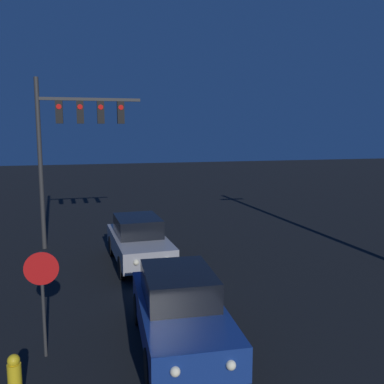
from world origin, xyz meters
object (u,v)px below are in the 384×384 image
object	(u,v)px
car_far	(139,240)
traffic_signal_mast	(71,131)
car_near	(180,309)
stop_sign	(42,284)
fire_hydrant	(15,380)

from	to	relation	value
car_far	traffic_signal_mast	world-z (taller)	traffic_signal_mast
car_near	car_far	xyz separation A→B (m)	(-0.08, 6.16, 0.00)
car_far	stop_sign	size ratio (longest dim) A/B	1.99
fire_hydrant	car_far	bearing A→B (deg)	66.75
car_far	traffic_signal_mast	bearing A→B (deg)	-55.48
traffic_signal_mast	fire_hydrant	size ratio (longest dim) A/B	7.33
car_near	car_far	size ratio (longest dim) A/B	1.00
stop_sign	fire_hydrant	distance (m)	1.97
traffic_signal_mast	fire_hydrant	distance (m)	11.28
car_far	fire_hydrant	bearing A→B (deg)	64.33
car_near	car_far	distance (m)	6.16
stop_sign	car_far	bearing A→B (deg)	64.50
stop_sign	fire_hydrant	bearing A→B (deg)	-104.11
traffic_signal_mast	car_near	bearing A→B (deg)	-75.76
car_far	fire_hydrant	xyz separation A→B (m)	(-3.19, -7.42, -0.41)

